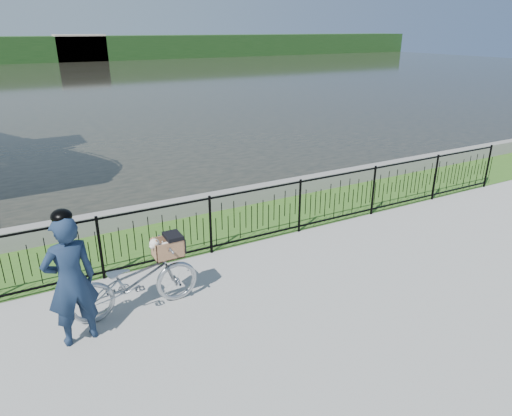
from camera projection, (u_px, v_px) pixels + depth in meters
ground at (302, 277)px, 7.86m from camera, size 120.00×120.00×0.00m
grass_strip at (235, 224)px, 9.97m from camera, size 60.00×2.00×0.01m
water at (58, 84)px, 34.72m from camera, size 120.00×120.00×0.00m
quay_wall at (216, 201)px, 10.71m from camera, size 60.00×0.30×0.40m
fence at (257, 215)px, 8.95m from camera, size 14.00×0.06×1.15m
far_treeline at (28, 49)px, 56.14m from camera, size 120.00×6.00×3.00m
far_building_right at (80, 48)px, 57.58m from camera, size 6.00×3.00×3.20m
bicycle_rig at (135, 280)px, 6.76m from camera, size 1.93×0.67×1.14m
cyclist at (70, 280)px, 5.94m from camera, size 0.72×0.53×1.91m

